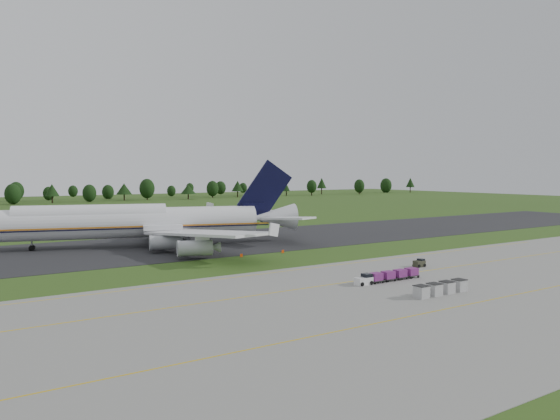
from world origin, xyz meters
TOP-DOWN VIEW (x-y plane):
  - ground at (0.00, 0.00)m, footprint 600.00×600.00m
  - apron at (0.00, -34.00)m, footprint 300.00×52.00m
  - taxiway at (0.00, 28.00)m, footprint 300.00×40.00m
  - apron_markings at (0.00, -26.98)m, footprint 300.00×30.20m
  - tree_line at (9.48, 219.22)m, footprint 529.48×23.77m
  - aircraft at (-14.69, 30.84)m, footprint 66.09×61.80m
  - baggage_train at (2.29, -24.67)m, footprint 11.68×1.49m
  - utility_cart at (15.37, -18.86)m, footprint 1.92×1.34m
  - uld_row at (2.11, -34.65)m, footprint 8.81×1.61m
  - edge_markers at (0.52, 6.73)m, footprint 9.73×0.30m

SIDE VIEW (x-z plane):
  - ground at x=0.00m, z-range 0.00..0.00m
  - apron at x=0.00m, z-range 0.00..0.06m
  - taxiway at x=0.00m, z-range 0.00..0.08m
  - apron_markings at x=0.00m, z-range 0.06..0.07m
  - edge_markers at x=0.52m, z-range -0.03..0.57m
  - utility_cart at x=15.37m, z-range 0.05..1.10m
  - baggage_train at x=2.29m, z-range 0.10..1.54m
  - uld_row at x=2.11m, z-range 0.06..1.65m
  - aircraft at x=-14.69m, z-range -3.98..14.56m
  - tree_line at x=9.48m, z-range 0.12..11.97m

